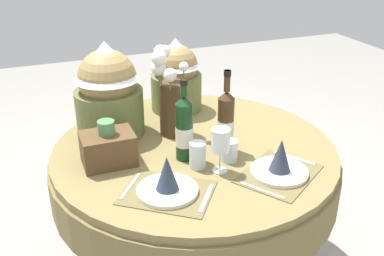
# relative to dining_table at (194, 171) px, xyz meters

# --- Properties ---
(dining_table) EXTENTS (1.33, 1.33, 0.73)m
(dining_table) POSITION_rel_dining_table_xyz_m (0.00, 0.00, 0.00)
(dining_table) COLOR olive
(dining_table) RESTS_ON ground
(place_setting_left) EXTENTS (0.43, 0.41, 0.16)m
(place_setting_left) POSITION_rel_dining_table_xyz_m (-0.24, -0.32, 0.18)
(place_setting_left) COLOR brown
(place_setting_left) RESTS_ON dining_table
(place_setting_right) EXTENTS (0.43, 0.40, 0.16)m
(place_setting_right) POSITION_rel_dining_table_xyz_m (0.24, -0.36, 0.18)
(place_setting_right) COLOR brown
(place_setting_right) RESTS_ON dining_table
(flower_vase) EXTENTS (0.17, 0.20, 0.45)m
(flower_vase) POSITION_rel_dining_table_xyz_m (-0.06, 0.16, 0.33)
(flower_vase) COLOR #47331E
(flower_vase) RESTS_ON dining_table
(wine_bottle_left) EXTENTS (0.08, 0.08, 0.37)m
(wine_bottle_left) POSITION_rel_dining_table_xyz_m (-0.08, -0.09, 0.28)
(wine_bottle_left) COLOR #143819
(wine_bottle_left) RESTS_ON dining_table
(wine_bottle_right) EXTENTS (0.07, 0.07, 0.38)m
(wine_bottle_right) POSITION_rel_dining_table_xyz_m (0.12, -0.08, 0.28)
(wine_bottle_right) COLOR #422814
(wine_bottle_right) RESTS_ON dining_table
(wine_glass_right) EXTENTS (0.08, 0.08, 0.20)m
(wine_glass_right) POSITION_rel_dining_table_xyz_m (0.02, -0.24, 0.28)
(wine_glass_right) COLOR silver
(wine_glass_right) RESTS_ON dining_table
(tumbler_near_left) EXTENTS (0.07, 0.07, 0.10)m
(tumbler_near_left) POSITION_rel_dining_table_xyz_m (0.09, -0.18, 0.18)
(tumbler_near_left) COLOR silver
(tumbler_near_left) RESTS_ON dining_table
(tumbler_mid) EXTENTS (0.07, 0.07, 0.12)m
(tumbler_mid) POSITION_rel_dining_table_xyz_m (-0.06, -0.18, 0.19)
(tumbler_mid) COLOR silver
(tumbler_mid) RESTS_ON dining_table
(gift_tub_back_left) EXTENTS (0.33, 0.33, 0.46)m
(gift_tub_back_left) POSITION_rel_dining_table_xyz_m (-0.33, 0.28, 0.38)
(gift_tub_back_left) COLOR olive
(gift_tub_back_left) RESTS_ON dining_table
(gift_tub_back_centre) EXTENTS (0.27, 0.27, 0.40)m
(gift_tub_back_centre) POSITION_rel_dining_table_xyz_m (0.07, 0.45, 0.34)
(gift_tub_back_centre) COLOR olive
(gift_tub_back_centre) RESTS_ON dining_table
(woven_basket_side_left) EXTENTS (0.22, 0.16, 0.20)m
(woven_basket_side_left) POSITION_rel_dining_table_xyz_m (-0.40, -0.01, 0.21)
(woven_basket_side_left) COLOR brown
(woven_basket_side_left) RESTS_ON dining_table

